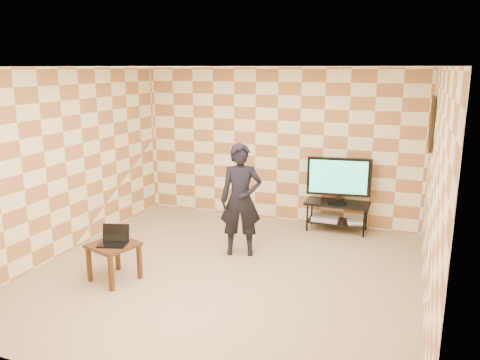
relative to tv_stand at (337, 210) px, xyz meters
name	(u,v)px	position (x,y,z in m)	size (l,w,h in m)	color
floor	(225,272)	(-1.15, -2.21, -0.37)	(5.00, 5.00, 0.00)	tan
wall_back	(277,146)	(-1.15, 0.29, 0.98)	(5.00, 0.02, 2.70)	#FAEEBC
wall_front	(105,241)	(-1.15, -4.71, 0.98)	(5.00, 0.02, 2.70)	#FAEEBC
wall_left	(66,162)	(-3.65, -2.21, 0.98)	(0.02, 5.00, 2.70)	#FAEEBC
wall_right	(434,193)	(1.35, -2.21, 0.98)	(0.02, 5.00, 2.70)	#FAEEBC
ceiling	(223,67)	(-1.15, -2.21, 2.33)	(5.00, 5.00, 0.02)	white
wall_art	(432,123)	(1.32, -0.66, 1.58)	(0.04, 0.72, 0.72)	black
tv_stand	(337,210)	(0.00, 0.00, 0.00)	(1.06, 0.48, 0.50)	black
tv	(339,178)	(0.00, 0.00, 0.55)	(1.04, 0.24, 0.76)	black
dvd_player	(325,218)	(-0.18, -0.04, -0.16)	(0.44, 0.31, 0.07)	#ACACAE
game_console	(355,222)	(0.31, -0.04, -0.17)	(0.24, 0.18, 0.06)	silver
side_table	(114,250)	(-2.40, -2.91, 0.04)	(0.67, 0.67, 0.50)	#341C0E
laptop	(114,240)	(-2.39, -2.90, 0.19)	(0.41, 0.36, 0.23)	black
person	(241,200)	(-1.17, -1.50, 0.46)	(0.60, 0.40, 1.65)	black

